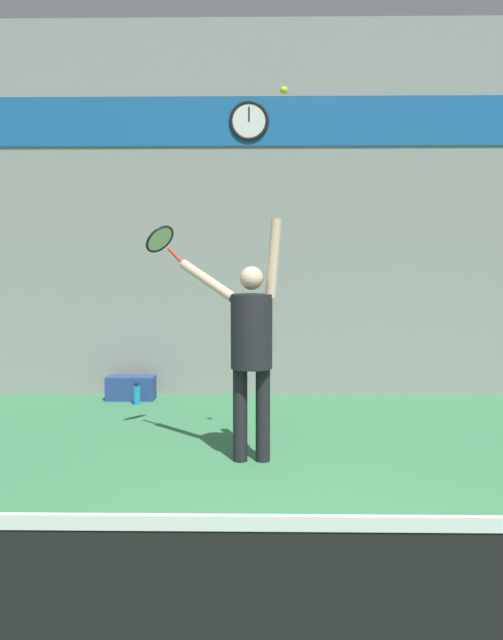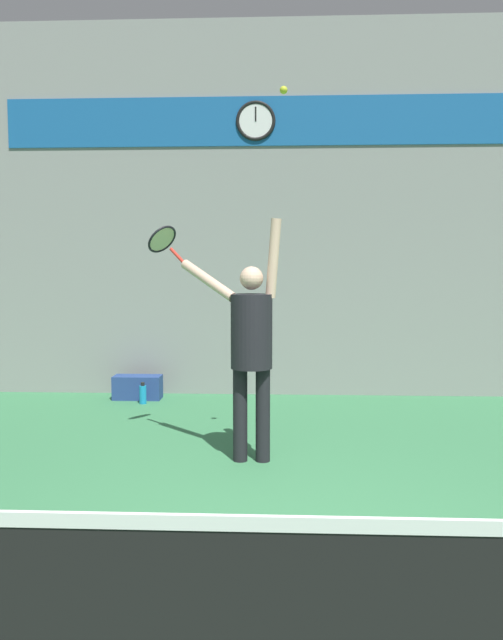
{
  "view_description": "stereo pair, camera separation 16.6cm",
  "coord_description": "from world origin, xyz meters",
  "px_view_note": "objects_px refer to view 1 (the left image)",
  "views": [
    {
      "loc": [
        -0.28,
        -3.42,
        1.74
      ],
      "look_at": [
        -0.37,
        2.07,
        1.28
      ],
      "focal_mm": 35.0,
      "sensor_mm": 36.0,
      "label": 1
    },
    {
      "loc": [
        -0.12,
        -3.41,
        1.74
      ],
      "look_at": [
        -0.37,
        2.07,
        1.28
      ],
      "focal_mm": 35.0,
      "sensor_mm": 36.0,
      "label": 2
    }
  ],
  "objects_px": {
    "tennis_ball": "(284,90)",
    "equipment_bag": "(131,388)",
    "scoreboard_clock": "(249,121)",
    "tennis_racket": "(161,241)",
    "tennis_player": "(251,340)",
    "water_bottle": "(137,395)"
  },
  "relations": [
    {
      "from": "tennis_ball",
      "to": "equipment_bag",
      "type": "bearing_deg",
      "value": 125.42
    },
    {
      "from": "scoreboard_clock",
      "to": "tennis_racket",
      "type": "height_order",
      "value": "scoreboard_clock"
    },
    {
      "from": "tennis_player",
      "to": "tennis_racket",
      "type": "xyz_separation_m",
      "value": [
        -0.87,
        0.55,
        0.9
      ]
    },
    {
      "from": "scoreboard_clock",
      "to": "tennis_player",
      "type": "distance_m",
      "value": 3.89
    },
    {
      "from": "tennis_player",
      "to": "tennis_racket",
      "type": "bearing_deg",
      "value": 147.74
    },
    {
      "from": "tennis_player",
      "to": "water_bottle",
      "type": "relative_size",
      "value": 7.84
    },
    {
      "from": "tennis_racket",
      "to": "equipment_bag",
      "type": "height_order",
      "value": "tennis_racket"
    },
    {
      "from": "tennis_racket",
      "to": "tennis_ball",
      "type": "xyz_separation_m",
      "value": [
        1.16,
        -0.66,
        1.23
      ]
    },
    {
      "from": "scoreboard_clock",
      "to": "water_bottle",
      "type": "distance_m",
      "value": 3.87
    },
    {
      "from": "equipment_bag",
      "to": "scoreboard_clock",
      "type": "bearing_deg",
      "value": 12.38
    },
    {
      "from": "tennis_ball",
      "to": "equipment_bag",
      "type": "xyz_separation_m",
      "value": [
        -1.9,
        2.68,
        -3.07
      ]
    },
    {
      "from": "scoreboard_clock",
      "to": "tennis_racket",
      "type": "distance_m",
      "value": 3.0
    },
    {
      "from": "scoreboard_clock",
      "to": "tennis_player",
      "type": "bearing_deg",
      "value": -88.62
    },
    {
      "from": "scoreboard_clock",
      "to": "tennis_racket",
      "type": "relative_size",
      "value": 1.18
    },
    {
      "from": "scoreboard_clock",
      "to": "tennis_player",
      "type": "xyz_separation_m",
      "value": [
        0.07,
        -2.91,
        -2.57
      ]
    },
    {
      "from": "tennis_player",
      "to": "equipment_bag",
      "type": "distance_m",
      "value": 3.18
    },
    {
      "from": "tennis_player",
      "to": "water_bottle",
      "type": "xyz_separation_m",
      "value": [
        -1.49,
        2.29,
        -0.97
      ]
    },
    {
      "from": "water_bottle",
      "to": "equipment_bag",
      "type": "relative_size",
      "value": 0.44
    },
    {
      "from": "tennis_racket",
      "to": "water_bottle",
      "type": "distance_m",
      "value": 2.63
    },
    {
      "from": "scoreboard_clock",
      "to": "water_bottle",
      "type": "bearing_deg",
      "value": -156.17
    },
    {
      "from": "tennis_racket",
      "to": "tennis_ball",
      "type": "height_order",
      "value": "tennis_ball"
    },
    {
      "from": "tennis_racket",
      "to": "tennis_ball",
      "type": "relative_size",
      "value": 6.74
    }
  ]
}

